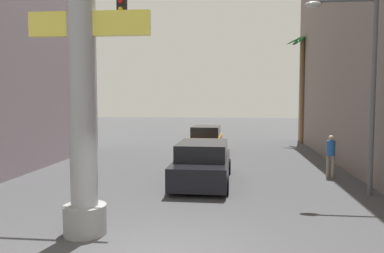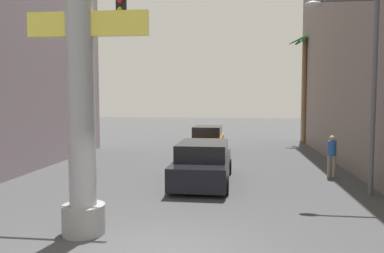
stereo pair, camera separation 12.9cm
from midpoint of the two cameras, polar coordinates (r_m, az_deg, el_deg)
ground_plane at (r=17.60m, az=1.38°, el=-6.29°), size 91.59×91.59×0.00m
neon_sign_pole at (r=9.25m, az=-16.92°, el=14.30°), size 3.18×1.01×9.85m
street_lamp at (r=13.65m, az=24.23°, el=7.19°), size 2.34×0.28×6.59m
traffic_light_mast at (r=11.93m, az=-24.01°, el=9.38°), size 5.17×0.32×6.22m
car_lead at (r=14.49m, az=1.37°, el=-5.61°), size 2.14×5.04×1.56m
car_far at (r=22.74m, az=1.99°, el=-2.02°), size 1.98×4.29×1.56m
palm_tree_far_right at (r=28.13m, az=16.40°, el=7.41°), size 2.42×2.33×7.69m
pedestrian_mid_right at (r=16.30m, az=20.18°, el=-3.77°), size 0.46×0.46×1.74m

